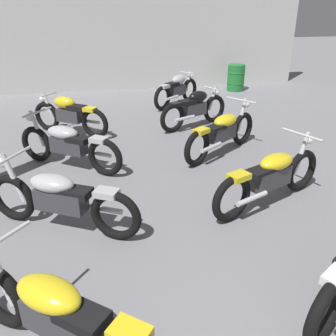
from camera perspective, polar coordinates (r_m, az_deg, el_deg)
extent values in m
cube|color=#BCBAB7|center=(12.49, -8.58, 20.42)|extent=(12.82, 0.24, 3.60)
cube|color=#38383D|center=(3.17, -16.53, -22.03)|extent=(0.66, 0.61, 0.28)
ellipsoid|color=yellow|center=(3.08, -18.47, -18.39)|extent=(0.66, 0.63, 0.22)
cube|color=black|center=(2.96, -13.55, -21.95)|extent=(0.46, 0.44, 0.10)
cube|color=yellow|center=(2.72, -6.10, -24.66)|extent=(0.34, 0.33, 0.08)
torus|color=black|center=(5.22, -23.45, -4.37)|extent=(0.64, 0.43, 0.67)
torus|color=black|center=(4.46, -8.31, -7.53)|extent=(0.64, 0.43, 0.67)
cylinder|color=silver|center=(5.04, -23.34, -1.44)|extent=(0.27, 0.20, 0.66)
cube|color=#38383D|center=(4.75, -16.65, -4.84)|extent=(0.69, 0.54, 0.28)
ellipsoid|color=#B7B7BC|center=(4.70, -17.99, -2.29)|extent=(0.68, 0.58, 0.22)
cube|color=black|center=(4.57, -14.54, -3.77)|extent=(0.47, 0.41, 0.10)
cube|color=#B7B7BC|center=(4.35, -9.75, -3.95)|extent=(0.34, 0.31, 0.08)
cylinder|color=silver|center=(4.88, -23.40, 1.73)|extent=(0.37, 0.61, 0.04)
sphere|color=white|center=(5.05, -24.92, 0.72)|extent=(0.14, 0.14, 0.14)
cylinder|color=silver|center=(4.67, -10.43, -6.39)|extent=(0.51, 0.34, 0.07)
torus|color=black|center=(7.04, -20.17, 3.60)|extent=(0.60, 0.49, 0.67)
torus|color=black|center=(6.12, -9.95, 1.69)|extent=(0.60, 0.49, 0.67)
cylinder|color=silver|center=(6.89, -20.06, 5.91)|extent=(0.26, 0.22, 0.66)
cube|color=#38383D|center=(6.52, -15.51, 3.54)|extent=(0.67, 0.59, 0.28)
ellipsoid|color=#B7B7BC|center=(6.51, -16.42, 5.46)|extent=(0.67, 0.62, 0.22)
cube|color=black|center=(6.34, -14.11, 4.44)|extent=(0.46, 0.43, 0.10)
cube|color=#B7B7BC|center=(6.07, -10.95, 4.44)|extent=(0.34, 0.33, 0.08)
cylinder|color=silver|center=(6.76, -20.07, 8.34)|extent=(0.44, 0.56, 0.04)
sphere|color=white|center=(6.93, -21.14, 7.52)|extent=(0.14, 0.14, 0.14)
cylinder|color=silver|center=(6.36, -11.17, 2.30)|extent=(0.48, 0.39, 0.07)
torus|color=black|center=(8.73, -18.67, 7.79)|extent=(0.60, 0.49, 0.67)
torus|color=black|center=(7.94, -11.56, 6.97)|extent=(0.60, 0.49, 0.67)
cylinder|color=silver|center=(8.61, -18.50, 9.39)|extent=(0.24, 0.20, 0.56)
cube|color=#38383D|center=(8.29, -15.36, 8.07)|extent=(0.60, 0.53, 0.28)
ellipsoid|color=yellow|center=(8.28, -16.13, 9.98)|extent=(0.58, 0.53, 0.26)
cube|color=black|center=(8.11, -14.28, 9.29)|extent=(0.46, 0.43, 0.10)
cube|color=yellow|center=(7.91, -12.35, 9.11)|extent=(0.34, 0.33, 0.08)
cylinder|color=silver|center=(8.51, -18.43, 11.05)|extent=(0.32, 0.41, 0.04)
sphere|color=white|center=(8.67, -19.33, 10.34)|extent=(0.14, 0.14, 0.14)
cylinder|color=silver|center=(8.19, -12.49, 7.28)|extent=(0.48, 0.38, 0.07)
torus|color=black|center=(3.52, 23.89, -20.12)|extent=(0.63, 0.43, 0.67)
torus|color=black|center=(5.92, 20.43, -0.40)|extent=(0.66, 0.36, 0.67)
torus|color=black|center=(4.85, 10.09, -4.82)|extent=(0.66, 0.36, 0.67)
cylinder|color=silver|center=(5.74, 20.42, 2.20)|extent=(0.28, 0.17, 0.66)
cube|color=#38383D|center=(5.31, 15.91, -1.44)|extent=(0.70, 0.48, 0.28)
ellipsoid|color=yellow|center=(5.30, 16.87, 0.98)|extent=(0.68, 0.53, 0.22)
cube|color=black|center=(5.10, 14.52, -0.68)|extent=(0.46, 0.38, 0.10)
cube|color=yellow|center=(4.77, 11.21, -1.33)|extent=(0.34, 0.29, 0.08)
cylinder|color=silver|center=(5.59, 20.53, 5.00)|extent=(0.30, 0.64, 0.04)
sphere|color=white|center=(5.79, 21.50, 4.23)|extent=(0.14, 0.14, 0.14)
cylinder|color=silver|center=(4.95, 13.20, -4.74)|extent=(0.53, 0.28, 0.07)
torus|color=black|center=(7.61, 11.76, 6.17)|extent=(0.62, 0.47, 0.67)
torus|color=black|center=(6.44, 4.65, 3.17)|extent=(0.62, 0.47, 0.67)
cylinder|color=silver|center=(7.45, 11.63, 8.29)|extent=(0.27, 0.21, 0.66)
cube|color=#38383D|center=(6.97, 8.54, 5.57)|extent=(0.68, 0.57, 0.28)
ellipsoid|color=yellow|center=(6.98, 9.13, 7.47)|extent=(0.68, 0.60, 0.22)
cube|color=black|center=(6.76, 7.54, 6.26)|extent=(0.47, 0.42, 0.10)
cube|color=yellow|center=(6.41, 5.30, 5.90)|extent=(0.34, 0.32, 0.08)
cylinder|color=silver|center=(7.32, 11.59, 10.52)|extent=(0.41, 0.58, 0.04)
sphere|color=white|center=(7.52, 12.33, 9.88)|extent=(0.14, 0.14, 0.14)
cylinder|color=silver|center=(6.56, 6.90, 3.30)|extent=(0.49, 0.37, 0.07)
torus|color=black|center=(8.98, 7.35, 9.34)|extent=(0.66, 0.38, 0.67)
torus|color=black|center=(8.15, 0.72, 7.94)|extent=(0.66, 0.38, 0.67)
cylinder|color=silver|center=(8.86, 7.07, 10.88)|extent=(0.25, 0.16, 0.56)
cube|color=#38383D|center=(8.52, 4.21, 9.33)|extent=(0.62, 0.46, 0.28)
ellipsoid|color=black|center=(8.52, 4.78, 11.25)|extent=(0.59, 0.47, 0.26)
cube|color=black|center=(8.33, 3.10, 10.42)|extent=(0.46, 0.38, 0.10)
cube|color=black|center=(8.13, 1.29, 10.09)|extent=(0.34, 0.30, 0.08)
cylinder|color=silver|center=(8.76, 6.87, 12.48)|extent=(0.23, 0.45, 0.04)
sphere|color=white|center=(8.93, 7.78, 11.87)|extent=(0.14, 0.14, 0.14)
cylinder|color=silver|center=(8.21, 2.67, 7.90)|extent=(0.53, 0.29, 0.07)
torus|color=black|center=(10.96, 3.43, 12.30)|extent=(0.59, 0.51, 0.67)
torus|color=black|center=(9.94, -0.90, 11.04)|extent=(0.59, 0.51, 0.67)
cylinder|color=silver|center=(10.84, 3.22, 13.58)|extent=(0.23, 0.21, 0.56)
cube|color=#38383D|center=(10.42, 1.37, 12.25)|extent=(0.59, 0.55, 0.28)
ellipsoid|color=#B7B7BC|center=(10.45, 1.72, 13.84)|extent=(0.58, 0.55, 0.26)
cube|color=black|center=(10.21, 0.63, 13.13)|extent=(0.46, 0.44, 0.10)
cube|color=#B7B7BC|center=(9.95, -0.55, 12.83)|extent=(0.34, 0.33, 0.08)
cylinder|color=silver|center=(10.75, 3.07, 14.89)|extent=(0.33, 0.39, 0.04)
sphere|color=white|center=(10.93, 3.67, 14.40)|extent=(0.14, 0.14, 0.14)
cylinder|color=silver|center=(10.06, 0.59, 11.09)|extent=(0.47, 0.40, 0.07)
cylinder|color=#1E722D|center=(12.53, 10.74, 13.93)|extent=(0.56, 0.56, 0.85)
torus|color=#1E722D|center=(12.50, 10.80, 14.69)|extent=(0.59, 0.59, 0.03)
torus|color=#1E722D|center=(12.56, 10.68, 13.17)|extent=(0.59, 0.59, 0.03)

